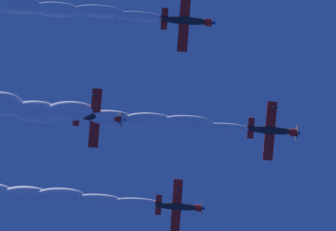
{
  "coord_description": "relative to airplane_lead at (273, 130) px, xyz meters",
  "views": [
    {
      "loc": [
        35.93,
        6.82,
        2.01
      ],
      "look_at": [
        11.91,
        -7.42,
        79.88
      ],
      "focal_mm": 58.68,
      "sensor_mm": 36.0,
      "label": 1
    }
  ],
  "objects": [
    {
      "name": "airplane_left_wingman",
      "position": [
        -4.06,
        -18.49,
        0.21
      ],
      "size": [
        7.6,
        7.64,
        3.43
      ],
      "color": "#232328"
    },
    {
      "name": "airplane_slot_tail",
      "position": [
        14.85,
        -21.39,
        0.53
      ],
      "size": [
        7.6,
        7.62,
        3.44
      ],
      "color": "#232328"
    },
    {
      "name": "airplane_lead",
      "position": [
        0.0,
        0.0,
        0.0
      ],
      "size": [
        7.74,
        7.55,
        3.19
      ],
      "color": "#232328"
    },
    {
      "name": "airplane_right_wingman",
      "position": [
        20.28,
        -2.94,
        2.25
      ],
      "size": [
        7.59,
        7.62,
        3.45
      ],
      "color": "#232328"
    }
  ]
}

